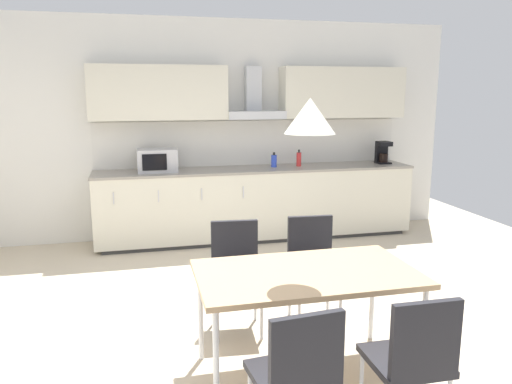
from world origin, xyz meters
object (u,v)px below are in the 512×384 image
(chair_far_right, at_px, (313,258))
(pendant_lamp, at_px, (310,116))
(coffee_maker, at_px, (383,152))
(bottle_red, at_px, (299,159))
(microwave, at_px, (157,160))
(dining_table, at_px, (307,278))
(chair_near_right, at_px, (414,354))
(bottle_blue, at_px, (274,161))
(chair_near_left, at_px, (298,370))
(chair_far_left, at_px, (236,264))

(chair_far_right, bearing_deg, pendant_lamp, -112.70)
(coffee_maker, xyz_separation_m, bottle_red, (-1.20, 0.00, -0.06))
(microwave, xyz_separation_m, dining_table, (0.81, -3.23, -0.38))
(microwave, relative_size, bottle_red, 2.20)
(bottle_red, height_order, pendant_lamp, pendant_lamp)
(chair_near_right, distance_m, chair_far_right, 1.59)
(coffee_maker, bearing_deg, chair_far_right, -127.49)
(microwave, height_order, dining_table, microwave)
(bottle_red, xyz_separation_m, chair_far_right, (-0.69, -2.46, -0.49))
(chair_near_right, height_order, chair_far_right, same)
(bottle_blue, xyz_separation_m, dining_table, (-0.68, -3.26, -0.32))
(chair_near_left, bearing_deg, chair_near_right, -0.03)
(chair_far_right, height_order, pendant_lamp, pendant_lamp)
(bottle_blue, relative_size, chair_far_left, 0.22)
(dining_table, height_order, chair_far_right, chair_far_right)
(microwave, relative_size, chair_far_left, 0.55)
(bottle_red, bearing_deg, bottle_blue, 179.36)
(microwave, distance_m, chair_near_left, 4.09)
(microwave, xyz_separation_m, chair_far_right, (1.14, -2.44, -0.54))
(bottle_red, xyz_separation_m, bottle_blue, (-0.34, 0.00, -0.01))
(chair_near_left, xyz_separation_m, chair_far_left, (-0.00, 1.59, 0.00))
(coffee_maker, height_order, chair_near_right, coffee_maker)
(microwave, distance_m, coffee_maker, 3.03)
(coffee_maker, distance_m, bottle_blue, 1.54)
(chair_near_left, distance_m, pendant_lamp, 1.48)
(bottle_red, relative_size, chair_far_left, 0.25)
(chair_far_right, relative_size, chair_near_left, 1.00)
(microwave, relative_size, coffee_maker, 1.60)
(bottle_red, distance_m, chair_far_right, 2.60)
(microwave, bearing_deg, dining_table, -75.88)
(dining_table, xyz_separation_m, chair_near_left, (-0.32, -0.79, -0.16))
(pendant_lamp, bearing_deg, dining_table, 90.00)
(dining_table, height_order, pendant_lamp, pendant_lamp)
(coffee_maker, height_order, pendant_lamp, pendant_lamp)
(chair_near_left, distance_m, chair_far_left, 1.59)
(microwave, height_order, chair_far_left, microwave)
(chair_far_right, xyz_separation_m, pendant_lamp, (-0.33, -0.79, 1.21))
(bottle_blue, distance_m, chair_far_right, 2.54)
(bottle_red, relative_size, bottle_blue, 1.14)
(bottle_red, distance_m, chair_near_right, 4.14)
(bottle_blue, bearing_deg, dining_table, -101.78)
(chair_near_right, distance_m, chair_far_left, 1.71)
(bottle_red, bearing_deg, pendant_lamp, -107.37)
(microwave, height_order, bottle_blue, microwave)
(chair_near_left, bearing_deg, microwave, 97.01)
(bottle_blue, height_order, chair_near_left, bottle_blue)
(dining_table, height_order, chair_near_right, chair_near_right)
(chair_near_right, bearing_deg, dining_table, 112.24)
(chair_near_right, bearing_deg, coffee_maker, 64.91)
(bottle_red, height_order, chair_near_right, bottle_red)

